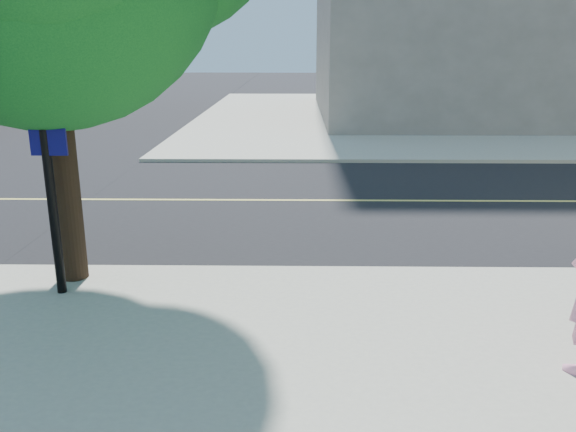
{
  "coord_description": "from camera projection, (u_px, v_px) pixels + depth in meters",
  "views": [
    {
      "loc": [
        3.8,
        -8.67,
        3.45
      ],
      "look_at": [
        3.69,
        -1.26,
        1.3
      ],
      "focal_mm": 36.92,
      "sensor_mm": 36.0,
      "label": 1
    }
  ],
  "objects": [
    {
      "name": "ground",
      "position": [
        56.0,
        272.0,
        9.34
      ],
      "size": [
        140.0,
        140.0,
        0.0
      ],
      "primitive_type": "plane",
      "color": "black",
      "rests_on": "ground"
    },
    {
      "name": "road_ew",
      "position": [
        132.0,
        200.0,
        13.66
      ],
      "size": [
        140.0,
        9.0,
        0.01
      ],
      "primitive_type": "cube",
      "color": "black",
      "rests_on": "ground"
    },
    {
      "name": "sidewalk_ne",
      "position": [
        490.0,
        115.0,
        29.78
      ],
      "size": [
        29.0,
        25.0,
        0.12
      ],
      "primitive_type": "cube",
      "color": "#ABAA99",
      "rests_on": "ground"
    }
  ]
}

